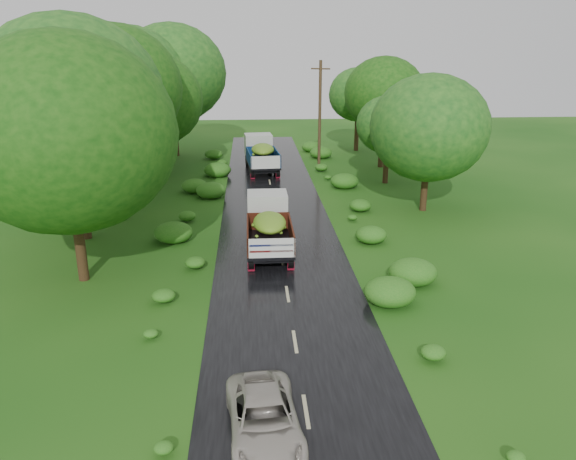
{
  "coord_description": "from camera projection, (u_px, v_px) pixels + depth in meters",
  "views": [
    {
      "loc": [
        -1.47,
        -17.71,
        10.26
      ],
      "look_at": [
        0.27,
        7.52,
        1.7
      ],
      "focal_mm": 35.0,
      "sensor_mm": 36.0,
      "label": 1
    }
  ],
  "objects": [
    {
      "name": "ground",
      "position": [
        295.0,
        342.0,
        20.12
      ],
      "size": [
        120.0,
        120.0,
        0.0
      ],
      "primitive_type": "plane",
      "color": "#16490F",
      "rests_on": "ground"
    },
    {
      "name": "road_lines",
      "position": [
        284.0,
        275.0,
        25.78
      ],
      "size": [
        0.12,
        69.6,
        0.0
      ],
      "color": "#BFB78C",
      "rests_on": "road"
    },
    {
      "name": "truck_near",
      "position": [
        269.0,
        224.0,
        28.44
      ],
      "size": [
        2.2,
        6.12,
        2.57
      ],
      "rotation": [
        0.0,
        0.0,
        -0.0
      ],
      "color": "black",
      "rests_on": "ground"
    },
    {
      "name": "truck_far",
      "position": [
        261.0,
        152.0,
        45.99
      ],
      "size": [
        2.85,
        6.69,
        2.74
      ],
      "rotation": [
        0.0,
        0.0,
        0.09
      ],
      "color": "black",
      "rests_on": "ground"
    },
    {
      "name": "road",
      "position": [
        286.0,
        284.0,
        24.84
      ],
      "size": [
        6.5,
        80.0,
        0.02
      ],
      "primitive_type": "cube",
      "color": "black",
      "rests_on": "ground"
    },
    {
      "name": "shrubs",
      "position": [
        276.0,
        217.0,
        33.23
      ],
      "size": [
        11.9,
        44.0,
        0.7
      ],
      "color": "#226A19",
      "rests_on": "ground"
    },
    {
      "name": "utility_pole",
      "position": [
        320.0,
        115.0,
        45.36
      ],
      "size": [
        1.47,
        0.68,
        8.81
      ],
      "rotation": [
        0.0,
        0.0,
        -0.38
      ],
      "color": "#382616",
      "rests_on": "ground"
    },
    {
      "name": "trees_left",
      "position": [
        124.0,
        95.0,
        37.75
      ],
      "size": [
        7.97,
        33.32,
        9.46
      ],
      "color": "black",
      "rests_on": "ground"
    },
    {
      "name": "car",
      "position": [
        264.0,
        419.0,
        15.11
      ],
      "size": [
        2.24,
        4.26,
        1.14
      ],
      "primitive_type": "imported",
      "rotation": [
        0.0,
        0.0,
        0.09
      ],
      "color": "#B7AEA3",
      "rests_on": "road"
    },
    {
      "name": "trees_right",
      "position": [
        389.0,
        108.0,
        43.03
      ],
      "size": [
        4.29,
        24.16,
        7.79
      ],
      "color": "black",
      "rests_on": "ground"
    }
  ]
}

